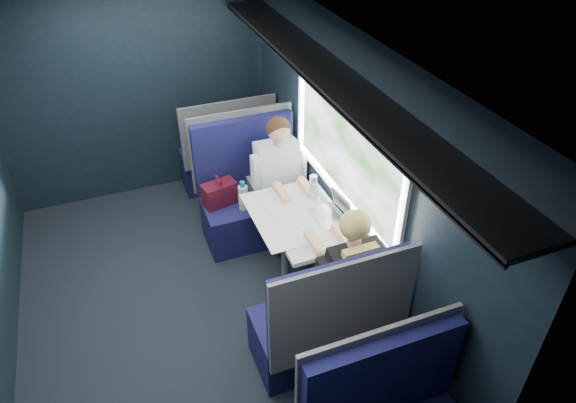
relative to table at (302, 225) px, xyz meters
name	(u,v)px	position (x,y,z in m)	size (l,w,h in m)	color
ground	(192,312)	(-1.03, 0.00, -0.67)	(2.80, 4.20, 0.01)	black
room_shell	(172,167)	(-1.01, 0.00, 0.81)	(3.00, 4.40, 2.40)	black
table	(302,225)	(0.00, 0.00, 0.00)	(0.62, 1.00, 0.74)	#54565E
seat_bay_near	(250,198)	(-0.20, 0.87, -0.24)	(1.04, 0.62, 1.26)	#0C0C37
seat_bay_far	(324,326)	(-0.18, -0.87, -0.25)	(1.04, 0.62, 1.26)	#0C0C37
seat_row_front	(227,155)	(-0.18, 1.80, -0.25)	(1.04, 0.51, 1.16)	#0C0C37
man	(281,177)	(0.07, 0.70, 0.06)	(0.53, 0.56, 1.32)	black
woman	(347,272)	(0.07, -0.71, 0.06)	(0.53, 0.56, 1.32)	black
papers	(288,215)	(-0.10, 0.09, 0.08)	(0.60, 0.86, 0.01)	white
laptop	(335,209)	(0.27, -0.07, 0.15)	(0.27, 0.35, 0.25)	silver
bottle_small	(314,190)	(0.20, 0.23, 0.17)	(0.06, 0.06, 0.21)	silver
cup	(313,180)	(0.29, 0.44, 0.12)	(0.07, 0.07, 0.09)	white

